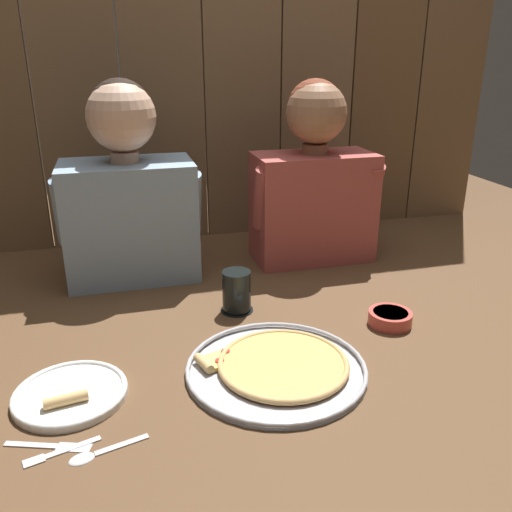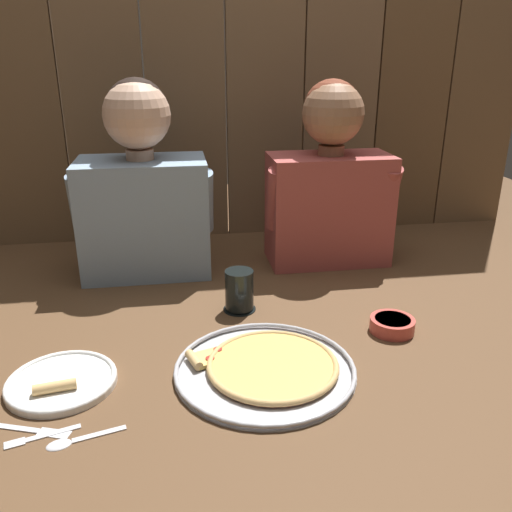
{
  "view_description": "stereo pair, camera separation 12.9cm",
  "coord_description": "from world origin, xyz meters",
  "px_view_note": "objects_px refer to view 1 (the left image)",
  "views": [
    {
      "loc": [
        -0.32,
        -1.06,
        0.65
      ],
      "look_at": [
        -0.01,
        0.1,
        0.18
      ],
      "focal_mm": 37.18,
      "sensor_mm": 36.0,
      "label": 1
    },
    {
      "loc": [
        -0.19,
        -1.09,
        0.65
      ],
      "look_at": [
        -0.01,
        0.1,
        0.18
      ],
      "focal_mm": 37.18,
      "sensor_mm": 36.0,
      "label": 2
    }
  ],
  "objects_px": {
    "dipping_bowl": "(390,318)",
    "diner_right": "(314,179)",
    "dinner_plate": "(70,394)",
    "pizza_tray": "(278,366)",
    "drinking_glass": "(237,292)",
    "diner_left": "(128,192)"
  },
  "relations": [
    {
      "from": "pizza_tray",
      "to": "diner_right",
      "type": "height_order",
      "value": "diner_right"
    },
    {
      "from": "diner_left",
      "to": "diner_right",
      "type": "distance_m",
      "value": 0.58
    },
    {
      "from": "dinner_plate",
      "to": "dipping_bowl",
      "type": "height_order",
      "value": "same"
    },
    {
      "from": "pizza_tray",
      "to": "dipping_bowl",
      "type": "relative_size",
      "value": 3.58
    },
    {
      "from": "diner_right",
      "to": "dipping_bowl",
      "type": "bearing_deg",
      "value": -86.75
    },
    {
      "from": "pizza_tray",
      "to": "dipping_bowl",
      "type": "xyz_separation_m",
      "value": [
        0.33,
        0.12,
        0.01
      ]
    },
    {
      "from": "dinner_plate",
      "to": "diner_left",
      "type": "bearing_deg",
      "value": 75.3
    },
    {
      "from": "drinking_glass",
      "to": "diner_left",
      "type": "bearing_deg",
      "value": 128.07
    },
    {
      "from": "pizza_tray",
      "to": "diner_left",
      "type": "bearing_deg",
      "value": 113.75
    },
    {
      "from": "diner_left",
      "to": "dipping_bowl",
      "type": "bearing_deg",
      "value": -39.2
    },
    {
      "from": "diner_left",
      "to": "diner_right",
      "type": "xyz_separation_m",
      "value": [
        0.58,
        -0.0,
        0.0
      ]
    },
    {
      "from": "dipping_bowl",
      "to": "diner_right",
      "type": "distance_m",
      "value": 0.55
    },
    {
      "from": "drinking_glass",
      "to": "diner_right",
      "type": "bearing_deg",
      "value": 44.01
    },
    {
      "from": "dinner_plate",
      "to": "drinking_glass",
      "type": "height_order",
      "value": "drinking_glass"
    },
    {
      "from": "pizza_tray",
      "to": "drinking_glass",
      "type": "distance_m",
      "value": 0.3
    },
    {
      "from": "dinner_plate",
      "to": "diner_left",
      "type": "xyz_separation_m",
      "value": [
        0.16,
        0.6,
        0.25
      ]
    },
    {
      "from": "dinner_plate",
      "to": "diner_right",
      "type": "xyz_separation_m",
      "value": [
        0.73,
        0.6,
        0.26
      ]
    },
    {
      "from": "dinner_plate",
      "to": "dipping_bowl",
      "type": "distance_m",
      "value": 0.77
    },
    {
      "from": "dipping_bowl",
      "to": "diner_right",
      "type": "relative_size",
      "value": 0.19
    },
    {
      "from": "pizza_tray",
      "to": "dipping_bowl",
      "type": "distance_m",
      "value": 0.36
    },
    {
      "from": "diner_right",
      "to": "pizza_tray",
      "type": "bearing_deg",
      "value": -116.41
    },
    {
      "from": "drinking_glass",
      "to": "diner_left",
      "type": "distance_m",
      "value": 0.45
    }
  ]
}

